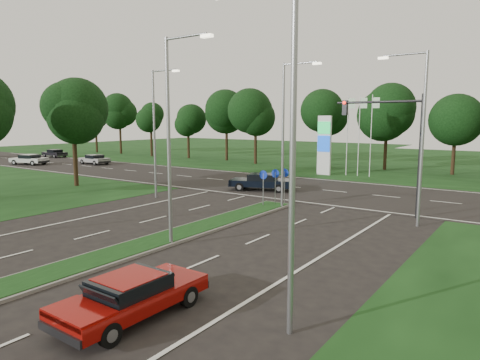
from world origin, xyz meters
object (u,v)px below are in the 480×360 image
Objects in this scene: navy_sedan at (262,181)px; red_sedan at (132,295)px; far_car_a at (94,159)px; far_car_c at (55,153)px; far_car_b at (29,159)px.

red_sedan is at bearing -177.61° from navy_sedan.
red_sedan is at bearing -122.12° from far_car_a.
far_car_a is at bearing 59.40° from navy_sedan.
far_car_c is at bearing 58.64° from navy_sedan.
far_car_b is (-34.42, -0.08, -0.02)m from navy_sedan.
far_car_a is 8.03m from far_car_b.
navy_sedan is at bearing -97.25° from far_car_a.
navy_sedan is at bearing -100.01° from far_car_c.
far_car_a is 1.04× the size of far_car_c.
far_car_a is at bearing -67.97° from far_car_b.
far_car_b is at bearing 131.54° from far_car_a.
far_car_a is 0.89× the size of far_car_b.
navy_sedan is (-8.84, 20.81, 0.06)m from red_sedan.
far_car_c is (-50.73, 28.75, -0.02)m from red_sedan.
red_sedan is 45.09m from far_car_a.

